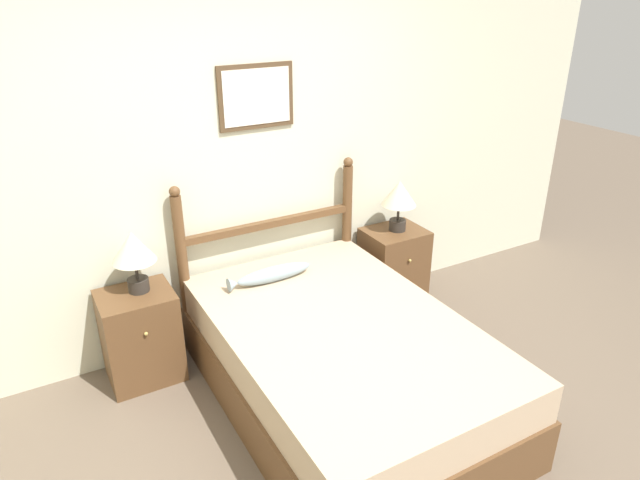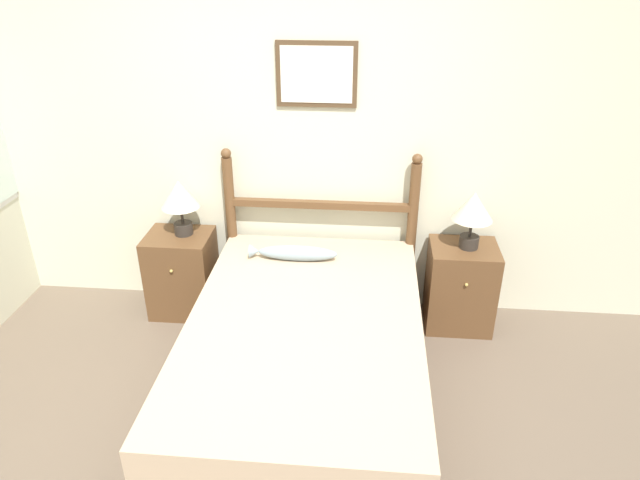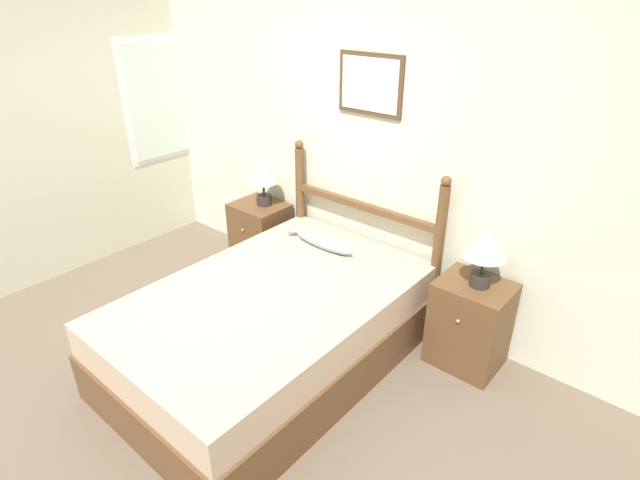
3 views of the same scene
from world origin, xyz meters
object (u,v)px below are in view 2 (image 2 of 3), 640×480
at_px(bed, 305,359).
at_px(fish_pillow, 294,253).
at_px(table_lamp_left, 180,197).
at_px(nightstand_left, 182,273).
at_px(table_lamp_right, 473,210).
at_px(nightstand_right, 460,286).

height_order(bed, fish_pillow, fish_pillow).
height_order(bed, table_lamp_left, table_lamp_left).
relative_size(nightstand_left, table_lamp_right, 1.55).
bearing_deg(nightstand_left, table_lamp_right, 0.08).
bearing_deg(table_lamp_right, nightstand_left, -179.92).
relative_size(nightstand_left, table_lamp_left, 1.55).
relative_size(nightstand_right, table_lamp_left, 1.55).
relative_size(table_lamp_right, fish_pillow, 0.68).
xyz_separation_m(bed, nightstand_left, (-1.00, 0.86, 0.03)).
height_order(nightstand_left, fish_pillow, fish_pillow).
bearing_deg(table_lamp_left, nightstand_left, -141.60).
relative_size(bed, nightstand_left, 3.34).
distance_m(table_lamp_left, fish_pillow, 0.89).
height_order(nightstand_left, table_lamp_right, table_lamp_right).
xyz_separation_m(nightstand_left, fish_pillow, (0.86, -0.18, 0.31)).
bearing_deg(table_lamp_left, nightstand_right, -0.89).
bearing_deg(bed, fish_pillow, 102.24).
height_order(bed, table_lamp_right, table_lamp_right).
xyz_separation_m(nightstand_right, table_lamp_right, (0.02, 0.00, 0.59)).
relative_size(bed, table_lamp_right, 5.16).
height_order(table_lamp_left, table_lamp_right, same).
height_order(table_lamp_left, fish_pillow, table_lamp_left).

